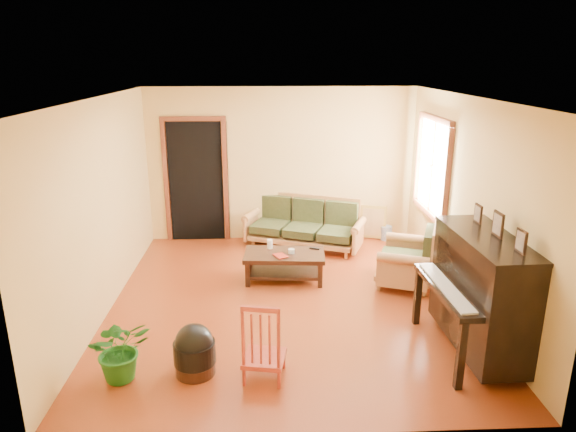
{
  "coord_description": "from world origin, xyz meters",
  "views": [
    {
      "loc": [
        -0.26,
        -6.07,
        3.03
      ],
      "look_at": [
        0.01,
        0.2,
        1.1
      ],
      "focal_mm": 32.0,
      "sensor_mm": 36.0,
      "label": 1
    }
  ],
  "objects_px": {
    "footstool": "(195,356)",
    "red_chair": "(264,339)",
    "sofa": "(304,224)",
    "armchair": "(406,254)",
    "potted_plant": "(120,349)",
    "ceramic_crock": "(386,233)",
    "coffee_table": "(284,266)",
    "piano": "(484,295)"
  },
  "relations": [
    {
      "from": "footstool",
      "to": "red_chair",
      "type": "height_order",
      "value": "red_chair"
    },
    {
      "from": "sofa",
      "to": "armchair",
      "type": "height_order",
      "value": "armchair"
    },
    {
      "from": "footstool",
      "to": "potted_plant",
      "type": "height_order",
      "value": "potted_plant"
    },
    {
      "from": "footstool",
      "to": "ceramic_crock",
      "type": "distance_m",
      "value": 4.78
    },
    {
      "from": "armchair",
      "to": "red_chair",
      "type": "relative_size",
      "value": 1.05
    },
    {
      "from": "sofa",
      "to": "coffee_table",
      "type": "height_order",
      "value": "sofa"
    },
    {
      "from": "ceramic_crock",
      "to": "potted_plant",
      "type": "relative_size",
      "value": 0.38
    },
    {
      "from": "sofa",
      "to": "potted_plant",
      "type": "height_order",
      "value": "sofa"
    },
    {
      "from": "piano",
      "to": "potted_plant",
      "type": "xyz_separation_m",
      "value": [
        -3.72,
        -0.34,
        -0.33
      ]
    },
    {
      "from": "coffee_table",
      "to": "piano",
      "type": "relative_size",
      "value": 0.76
    },
    {
      "from": "coffee_table",
      "to": "armchair",
      "type": "bearing_deg",
      "value": -7.51
    },
    {
      "from": "sofa",
      "to": "footstool",
      "type": "xyz_separation_m",
      "value": [
        -1.35,
        -3.56,
        -0.21
      ]
    },
    {
      "from": "piano",
      "to": "ceramic_crock",
      "type": "relative_size",
      "value": 6.07
    },
    {
      "from": "footstool",
      "to": "potted_plant",
      "type": "bearing_deg",
      "value": -176.11
    },
    {
      "from": "ceramic_crock",
      "to": "potted_plant",
      "type": "distance_m",
      "value": 5.26
    },
    {
      "from": "red_chair",
      "to": "coffee_table",
      "type": "bearing_deg",
      "value": 93.2
    },
    {
      "from": "coffee_table",
      "to": "armchair",
      "type": "height_order",
      "value": "armchair"
    },
    {
      "from": "sofa",
      "to": "footstool",
      "type": "distance_m",
      "value": 3.81
    },
    {
      "from": "red_chair",
      "to": "armchair",
      "type": "bearing_deg",
      "value": 57.29
    },
    {
      "from": "footstool",
      "to": "ceramic_crock",
      "type": "bearing_deg",
      "value": 53.84
    },
    {
      "from": "armchair",
      "to": "piano",
      "type": "relative_size",
      "value": 0.6
    },
    {
      "from": "coffee_table",
      "to": "footstool",
      "type": "bearing_deg",
      "value": -113.61
    },
    {
      "from": "footstool",
      "to": "piano",
      "type": "bearing_deg",
      "value": 5.46
    },
    {
      "from": "red_chair",
      "to": "potted_plant",
      "type": "bearing_deg",
      "value": -171.53
    },
    {
      "from": "piano",
      "to": "red_chair",
      "type": "relative_size",
      "value": 1.75
    },
    {
      "from": "ceramic_crock",
      "to": "piano",
      "type": "bearing_deg",
      "value": -86.93
    },
    {
      "from": "armchair",
      "to": "footstool",
      "type": "height_order",
      "value": "armchair"
    },
    {
      "from": "piano",
      "to": "red_chair",
      "type": "bearing_deg",
      "value": -172.72
    },
    {
      "from": "red_chair",
      "to": "ceramic_crock",
      "type": "relative_size",
      "value": 3.47
    },
    {
      "from": "piano",
      "to": "ceramic_crock",
      "type": "distance_m",
      "value": 3.61
    },
    {
      "from": "piano",
      "to": "potted_plant",
      "type": "bearing_deg",
      "value": -176.83
    },
    {
      "from": "footstool",
      "to": "potted_plant",
      "type": "relative_size",
      "value": 0.64
    },
    {
      "from": "armchair",
      "to": "footstool",
      "type": "bearing_deg",
      "value": -121.59
    },
    {
      "from": "sofa",
      "to": "coffee_table",
      "type": "distance_m",
      "value": 1.39
    },
    {
      "from": "ceramic_crock",
      "to": "potted_plant",
      "type": "height_order",
      "value": "potted_plant"
    },
    {
      "from": "footstool",
      "to": "potted_plant",
      "type": "distance_m",
      "value": 0.72
    },
    {
      "from": "coffee_table",
      "to": "ceramic_crock",
      "type": "height_order",
      "value": "coffee_table"
    },
    {
      "from": "piano",
      "to": "coffee_table",
      "type": "bearing_deg",
      "value": 134.13
    },
    {
      "from": "coffee_table",
      "to": "armchair",
      "type": "distance_m",
      "value": 1.71
    },
    {
      "from": "footstool",
      "to": "armchair",
      "type": "bearing_deg",
      "value": 37.27
    },
    {
      "from": "armchair",
      "to": "ceramic_crock",
      "type": "relative_size",
      "value": 3.65
    },
    {
      "from": "red_chair",
      "to": "sofa",
      "type": "bearing_deg",
      "value": 90.03
    }
  ]
}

